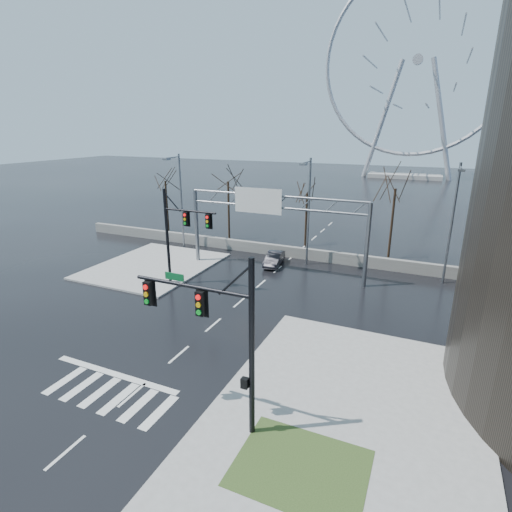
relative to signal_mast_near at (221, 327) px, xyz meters
The scene contains 18 objects.
ground 8.15m from the signal_mast_near, 141.85° to the left, with size 260.00×260.00×0.00m, color black.
sidewalk_right_ext 9.12m from the signal_mast_near, 51.18° to the left, with size 12.00×10.00×0.15m, color gray.
sidewalk_far 23.25m from the signal_mast_near, 135.18° to the left, with size 10.00×12.00×0.15m, color gray.
grass_strip 6.17m from the signal_mast_near, 13.99° to the right, with size 5.00×4.00×0.02m, color #293F1A.
barrier_wall 24.96m from the signal_mast_near, 102.07° to the left, with size 52.00×0.50×1.10m, color slate.
signal_mast_near is the anchor object (origin of this frame).
signal_mast_far 17.03m from the signal_mast_near, 130.26° to the left, with size 4.72×0.41×8.00m.
sign_gantry 19.79m from the signal_mast_near, 106.19° to the left, with size 16.36×0.40×7.60m.
streetlight_left 28.07m from the signal_mast_near, 127.67° to the left, with size 0.50×2.55×10.00m.
streetlight_mid 22.44m from the signal_mast_near, 98.05° to the left, with size 0.50×2.55×10.00m.
streetlight_right 23.92m from the signal_mast_near, 68.25° to the left, with size 0.50×2.55×10.00m.
tree_far_left 36.36m from the signal_mast_near, 129.53° to the left, with size 3.50×3.50×7.00m.
tree_left 30.98m from the signal_mast_near, 117.18° to the left, with size 3.75×3.75×7.50m.
tree_center 29.00m from the signal_mast_near, 100.21° to the left, with size 3.25×3.25×6.50m.
tree_right 27.84m from the signal_mast_near, 82.02° to the left, with size 3.90×3.90×7.80m.
tree_far_right 30.45m from the signal_mast_near, 67.07° to the left, with size 3.40×3.40×6.80m.
ferris_wheel 101.29m from the signal_mast_near, 90.08° to the left, with size 45.00×6.00×50.91m.
car 22.26m from the signal_mast_near, 105.67° to the left, with size 1.35×3.86×1.27m, color black.
Camera 1 is at (12.33, -16.69, 12.57)m, focal length 28.00 mm.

